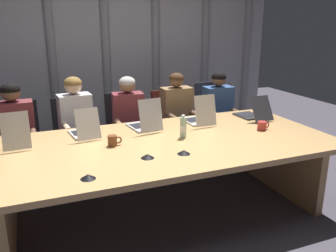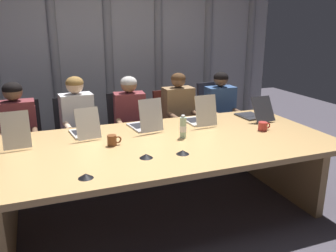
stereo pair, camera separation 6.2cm
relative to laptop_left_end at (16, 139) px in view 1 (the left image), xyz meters
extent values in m
plane|color=#47424C|center=(1.23, -0.39, -0.78)|extent=(10.42, 10.42, 0.00)
cube|color=tan|center=(1.23, -0.39, -0.09)|extent=(3.20, 1.49, 0.05)
cube|color=black|center=(1.23, -0.39, -0.15)|extent=(2.72, 0.10, 0.06)
cube|color=tan|center=(-0.12, -0.39, -0.45)|extent=(0.08, 1.27, 0.67)
cube|color=tan|center=(2.58, -0.39, -0.45)|extent=(0.08, 1.27, 0.67)
cube|color=#9999A0|center=(1.23, 1.81, 0.68)|extent=(5.21, 0.10, 2.93)
cylinder|color=gray|center=(0.48, 1.75, 0.68)|extent=(0.12, 0.12, 2.87)
cylinder|color=gray|center=(1.21, 1.75, 0.68)|extent=(0.12, 0.12, 2.87)
cylinder|color=gray|center=(1.96, 1.75, 0.68)|extent=(0.12, 0.12, 2.87)
cylinder|color=gray|center=(2.78, 1.75, 0.68)|extent=(0.12, 0.12, 2.87)
cylinder|color=gray|center=(3.54, 1.75, 0.68)|extent=(0.12, 0.12, 2.87)
cube|color=beige|center=(0.00, 0.07, -0.05)|extent=(0.25, 0.35, 0.02)
cube|color=black|center=(-0.01, 0.09, -0.04)|extent=(0.20, 0.20, 0.00)
cube|color=beige|center=(0.01, -0.14, 0.11)|extent=(0.23, 0.10, 0.32)
cube|color=black|center=(0.01, -0.14, 0.11)|extent=(0.21, 0.08, 0.28)
cube|color=beige|center=(0.59, 0.10, -0.05)|extent=(0.26, 0.33, 0.02)
cube|color=black|center=(0.59, 0.12, -0.04)|extent=(0.21, 0.19, 0.00)
cube|color=beige|center=(0.62, -0.10, 0.09)|extent=(0.23, 0.12, 0.28)
cube|color=black|center=(0.62, -0.09, 0.10)|extent=(0.21, 0.10, 0.25)
cube|color=#BCBCC1|center=(1.21, 0.11, -0.05)|extent=(0.28, 0.37, 0.02)
cube|color=black|center=(1.20, 0.13, -0.04)|extent=(0.23, 0.21, 0.00)
cube|color=#BCBCC1|center=(1.23, -0.09, 0.11)|extent=(0.25, 0.10, 0.32)
cube|color=black|center=(1.23, -0.09, 0.12)|extent=(0.22, 0.08, 0.29)
cube|color=beige|center=(1.82, 0.10, -0.05)|extent=(0.25, 0.35, 0.02)
cube|color=black|center=(1.82, 0.12, -0.04)|extent=(0.21, 0.19, 0.00)
cube|color=beige|center=(1.83, -0.11, 0.11)|extent=(0.24, 0.09, 0.32)
cube|color=black|center=(1.83, -0.10, 0.11)|extent=(0.21, 0.07, 0.28)
cube|color=#2D2D33|center=(2.49, 0.07, -0.05)|extent=(0.25, 0.31, 0.02)
cube|color=black|center=(2.49, 0.09, -0.04)|extent=(0.21, 0.18, 0.00)
cube|color=#2D2D33|center=(2.50, -0.15, 0.08)|extent=(0.25, 0.16, 0.26)
cube|color=black|center=(2.50, -0.15, 0.08)|extent=(0.22, 0.14, 0.23)
cube|color=black|center=(0.00, 0.78, -0.36)|extent=(0.49, 0.49, 0.08)
cube|color=black|center=(0.00, 1.00, -0.09)|extent=(0.43, 0.12, 0.45)
cylinder|color=#262628|center=(0.00, 0.78, -0.57)|extent=(0.05, 0.05, 0.35)
cylinder|color=black|center=(0.00, 0.78, -0.76)|extent=(0.60, 0.60, 0.04)
cube|color=black|center=(0.58, 0.78, -0.36)|extent=(0.49, 0.49, 0.08)
cube|color=black|center=(0.59, 1.00, -0.10)|extent=(0.43, 0.12, 0.45)
cylinder|color=#262628|center=(0.58, 0.78, -0.57)|extent=(0.05, 0.05, 0.35)
cylinder|color=black|center=(0.58, 0.78, -0.76)|extent=(0.60, 0.60, 0.04)
cube|color=black|center=(1.24, 0.78, -0.36)|extent=(0.48, 0.48, 0.08)
cube|color=black|center=(1.24, 1.00, -0.09)|extent=(0.43, 0.11, 0.46)
cylinder|color=#262628|center=(1.24, 0.78, -0.57)|extent=(0.05, 0.05, 0.35)
cylinder|color=black|center=(1.24, 0.78, -0.76)|extent=(0.60, 0.60, 0.04)
cube|color=#511E19|center=(1.87, 0.78, -0.36)|extent=(0.54, 0.54, 0.08)
cube|color=#511E19|center=(1.84, 1.00, -0.09)|extent=(0.44, 0.17, 0.45)
cylinder|color=#262628|center=(1.87, 0.78, -0.57)|extent=(0.05, 0.05, 0.35)
cylinder|color=black|center=(1.87, 0.78, -0.76)|extent=(0.60, 0.60, 0.04)
cube|color=#2D2D38|center=(2.50, 0.78, -0.36)|extent=(0.53, 0.53, 0.08)
cube|color=#2D2D38|center=(2.48, 1.00, -0.06)|extent=(0.44, 0.17, 0.52)
cylinder|color=#262628|center=(2.50, 0.78, -0.57)|extent=(0.05, 0.05, 0.35)
cylinder|color=black|center=(2.50, 0.78, -0.76)|extent=(0.60, 0.60, 0.04)
cube|color=brown|center=(-0.03, 0.76, -0.07)|extent=(0.41, 0.23, 0.50)
sphere|color=brown|center=(-0.03, 0.76, 0.28)|extent=(0.20, 0.20, 0.20)
ellipsoid|color=black|center=(-0.03, 0.76, 0.31)|extent=(0.21, 0.21, 0.15)
cylinder|color=brown|center=(0.14, 0.77, -0.01)|extent=(0.07, 0.14, 0.27)
cylinder|color=brown|center=(0.15, 0.56, -0.13)|extent=(0.07, 0.30, 0.06)
cylinder|color=#262833|center=(0.07, 0.57, -0.35)|extent=(0.14, 0.40, 0.13)
cylinder|color=#262833|center=(0.08, 0.39, -0.56)|extent=(0.11, 0.11, 0.45)
cylinder|color=#262833|center=(-0.13, 0.56, -0.35)|extent=(0.14, 0.40, 0.13)
cylinder|color=#262833|center=(-0.12, 0.38, -0.56)|extent=(0.11, 0.11, 0.45)
cube|color=silver|center=(0.61, 0.76, -0.05)|extent=(0.38, 0.25, 0.53)
sphere|color=beige|center=(0.61, 0.76, 0.31)|extent=(0.20, 0.20, 0.20)
ellipsoid|color=olive|center=(0.61, 0.76, 0.34)|extent=(0.20, 0.20, 0.15)
cylinder|color=silver|center=(0.76, 0.78, 0.02)|extent=(0.08, 0.14, 0.27)
cylinder|color=beige|center=(0.78, 0.57, -0.10)|extent=(0.09, 0.30, 0.06)
cylinder|color=silver|center=(0.46, 0.75, 0.02)|extent=(0.08, 0.14, 0.27)
cylinder|color=beige|center=(0.48, 0.54, -0.10)|extent=(0.09, 0.30, 0.06)
cylinder|color=#262833|center=(0.73, 0.57, -0.35)|extent=(0.16, 0.41, 0.13)
cylinder|color=#262833|center=(0.75, 0.39, -0.56)|extent=(0.11, 0.11, 0.45)
cylinder|color=#262833|center=(0.53, 0.56, -0.35)|extent=(0.16, 0.41, 0.13)
cylinder|color=#262833|center=(0.55, 0.38, -0.56)|extent=(0.11, 0.11, 0.45)
cube|color=brown|center=(1.24, 0.76, -0.07)|extent=(0.38, 0.26, 0.50)
sphere|color=#8C6647|center=(1.24, 0.76, 0.28)|extent=(0.19, 0.19, 0.19)
ellipsoid|color=#B2ADA8|center=(1.24, 0.76, 0.30)|extent=(0.20, 0.20, 0.14)
cylinder|color=brown|center=(1.39, 0.75, -0.01)|extent=(0.08, 0.14, 0.27)
cylinder|color=#8C6647|center=(1.37, 0.54, -0.13)|extent=(0.09, 0.30, 0.06)
cylinder|color=brown|center=(1.09, 0.78, -0.01)|extent=(0.08, 0.14, 0.27)
cylinder|color=#8C6647|center=(1.07, 0.57, -0.13)|extent=(0.09, 0.30, 0.06)
cylinder|color=#262833|center=(1.32, 0.56, -0.35)|extent=(0.17, 0.41, 0.13)
cylinder|color=#262833|center=(1.30, 0.38, -0.56)|extent=(0.11, 0.11, 0.45)
cylinder|color=#262833|center=(1.12, 0.58, -0.35)|extent=(0.17, 0.41, 0.13)
cylinder|color=#262833|center=(1.10, 0.40, -0.56)|extent=(0.11, 0.11, 0.45)
cube|color=olive|center=(1.87, 0.76, -0.06)|extent=(0.38, 0.22, 0.52)
sphere|color=brown|center=(1.87, 0.76, 0.30)|extent=(0.18, 0.18, 0.18)
ellipsoid|color=#472D19|center=(1.87, 0.76, 0.32)|extent=(0.18, 0.18, 0.14)
cylinder|color=olive|center=(2.03, 0.77, 0.01)|extent=(0.07, 0.14, 0.27)
cylinder|color=brown|center=(2.03, 0.56, -0.11)|extent=(0.07, 0.30, 0.06)
cylinder|color=olive|center=(1.72, 0.76, 0.01)|extent=(0.07, 0.14, 0.27)
cylinder|color=brown|center=(1.72, 0.55, -0.11)|extent=(0.07, 0.30, 0.06)
cylinder|color=#262833|center=(1.98, 0.57, -0.35)|extent=(0.13, 0.40, 0.13)
cylinder|color=#262833|center=(1.98, 0.39, -0.56)|extent=(0.11, 0.11, 0.45)
cylinder|color=#262833|center=(1.78, 0.56, -0.35)|extent=(0.13, 0.40, 0.13)
cylinder|color=#262833|center=(1.78, 0.38, -0.56)|extent=(0.11, 0.11, 0.45)
cube|color=#335184|center=(2.48, 0.76, -0.07)|extent=(0.39, 0.23, 0.49)
sphere|color=brown|center=(2.48, 0.76, 0.27)|extent=(0.19, 0.19, 0.19)
ellipsoid|color=black|center=(2.48, 0.76, 0.30)|extent=(0.19, 0.19, 0.14)
cylinder|color=#335184|center=(2.64, 0.76, -0.02)|extent=(0.07, 0.14, 0.27)
cylinder|color=brown|center=(2.63, 0.55, -0.13)|extent=(0.07, 0.30, 0.06)
cylinder|color=#335184|center=(2.32, 0.77, -0.02)|extent=(0.07, 0.14, 0.27)
cylinder|color=brown|center=(2.31, 0.56, -0.13)|extent=(0.07, 0.30, 0.06)
cylinder|color=#262833|center=(2.57, 0.56, -0.35)|extent=(0.14, 0.40, 0.13)
cylinder|color=#262833|center=(2.56, 0.38, -0.56)|extent=(0.11, 0.11, 0.45)
cylinder|color=#262833|center=(2.37, 0.57, -0.35)|extent=(0.14, 0.40, 0.13)
cylinder|color=#262833|center=(2.36, 0.39, -0.56)|extent=(0.11, 0.11, 0.45)
cylinder|color=#ADD1B2|center=(1.47, -0.35, 0.04)|extent=(0.06, 0.06, 0.20)
cylinder|color=white|center=(1.47, -0.35, 0.03)|extent=(0.06, 0.06, 0.06)
cylinder|color=white|center=(1.47, -0.35, 0.15)|extent=(0.03, 0.03, 0.02)
cylinder|color=brown|center=(0.79, -0.33, -0.02)|extent=(0.08, 0.08, 0.10)
torus|color=brown|center=(0.84, -0.33, -0.02)|extent=(0.07, 0.01, 0.07)
cylinder|color=#B2332D|center=(2.31, -0.42, -0.02)|extent=(0.09, 0.09, 0.09)
torus|color=#B2332D|center=(2.37, -0.42, -0.02)|extent=(0.06, 0.01, 0.06)
cone|color=black|center=(1.29, -0.75, -0.05)|extent=(0.11, 0.11, 0.03)
cone|color=black|center=(0.98, -0.72, -0.05)|extent=(0.11, 0.11, 0.03)
cone|color=black|center=(0.47, -0.94, -0.05)|extent=(0.11, 0.11, 0.03)
camera|label=1|loc=(0.15, -3.24, 1.00)|focal=37.55mm
camera|label=2|loc=(0.21, -3.26, 1.00)|focal=37.55mm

